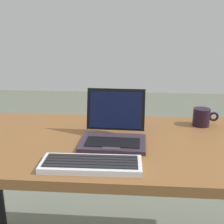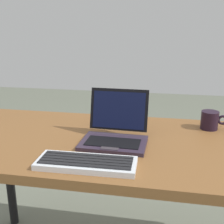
% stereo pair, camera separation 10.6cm
% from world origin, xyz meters
% --- Properties ---
extents(desk, '(1.66, 0.68, 0.71)m').
position_xyz_m(desk, '(0.00, 0.00, 0.64)').
color(desk, brown).
rests_on(desk, ground).
extents(laptop_front, '(0.26, 0.23, 0.20)m').
position_xyz_m(laptop_front, '(-0.10, -0.01, 0.75)').
color(laptop_front, '#2F2434').
rests_on(laptop_front, desk).
extents(external_keyboard, '(0.34, 0.13, 0.02)m').
position_xyz_m(external_keyboard, '(-0.15, -0.24, 0.72)').
color(external_keyboard, silver).
rests_on(external_keyboard, desk).
extents(coffee_mug, '(0.12, 0.08, 0.08)m').
position_xyz_m(coffee_mug, '(0.30, 0.21, 0.75)').
color(coffee_mug, black).
rests_on(coffee_mug, desk).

